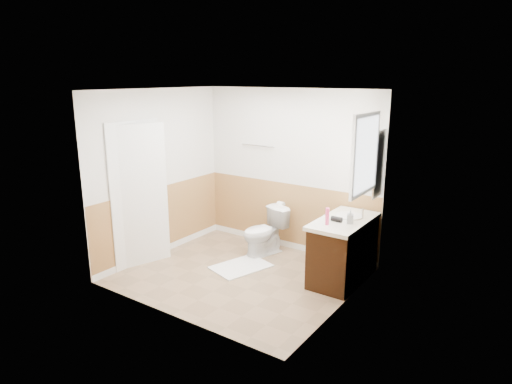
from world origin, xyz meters
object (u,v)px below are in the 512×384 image
Objects in this scene: lotion_bottle at (327,216)px; soap_dispenser at (350,217)px; bath_mat at (241,267)px; vanity_cabinet at (343,252)px; toilet at (264,232)px.

soap_dispenser is (0.22, 0.21, -0.02)m from lotion_bottle.
soap_dispenser reaches higher than bath_mat.
vanity_cabinet is at bearing 136.70° from soap_dispenser.
toilet is 1.47m from lotion_bottle.
lotion_bottle is at bearing -136.27° from soap_dispenser.
vanity_cabinet is at bearing 11.30° from toilet.
soap_dispenser is (0.12, -0.11, 0.54)m from vanity_cabinet.
toilet reaches higher than bath_mat.
toilet is 0.70m from bath_mat.
toilet is at bearing 159.53° from lotion_bottle.
soap_dispenser is at bearing 43.73° from lotion_bottle.
lotion_bottle is (1.26, 0.14, 0.95)m from bath_mat.
bath_mat is 4.45× the size of soap_dispenser.
vanity_cabinet is 0.56m from soap_dispenser.
soap_dispenser is (1.48, 0.35, 0.93)m from bath_mat.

